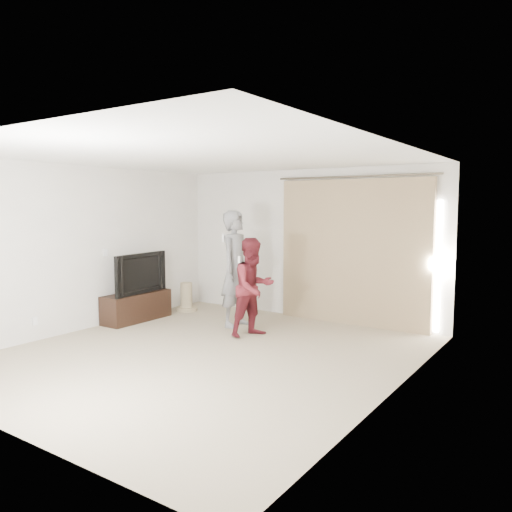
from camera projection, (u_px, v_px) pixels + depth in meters
The scene contains 10 objects.
floor at pixel (207, 354), 6.62m from camera, with size 5.50×5.50×0.00m, color tan.
wall_back at pixel (306, 244), 8.76m from camera, with size 5.00×0.04×2.60m, color silver.
wall_left at pixel (84, 248), 7.89m from camera, with size 0.04×5.50×2.60m.
ceiling at pixel (205, 156), 6.36m from camera, with size 5.00×5.50×0.01m, color white.
curtain at pixel (353, 252), 8.20m from camera, with size 2.80×0.11×2.46m.
tv_console at pixel (137, 307), 8.56m from camera, with size 0.43×1.25×0.48m, color black.
tv at pixel (136, 273), 8.51m from camera, with size 1.19×0.16×0.69m, color black.
scratching_post at pixel (186, 299), 9.37m from camera, with size 0.40×0.40×0.53m.
person_man at pixel (236, 269), 8.12m from camera, with size 0.49×0.72×1.89m.
person_woman at pixel (253, 287), 7.49m from camera, with size 0.77×0.87×1.49m.
Camera 1 is at (4.16, -4.98, 1.97)m, focal length 35.00 mm.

